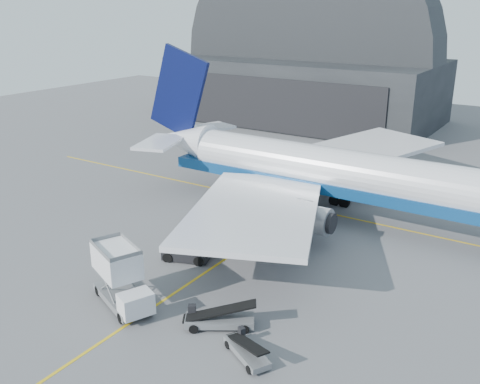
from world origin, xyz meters
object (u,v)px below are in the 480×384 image
Objects in this scene: airliner at (330,172)px; belt_loader_b at (247,350)px; belt_loader_a at (219,319)px; pushback_tug at (188,251)px; catering_truck at (121,278)px.

airliner reaches higher than belt_loader_b.
pushback_tug is at bearing 106.65° from belt_loader_a.
belt_loader_a is at bearing -59.61° from pushback_tug.
catering_truck is 9.10m from pushback_tug.
airliner reaches higher than pushback_tug.
catering_truck is at bearing -105.20° from pushback_tug.
catering_truck reaches higher than belt_loader_b.
airliner is 24.86m from belt_loader_a.
airliner is 9.90× the size of belt_loader_a.
belt_loader_a is at bearing -179.05° from belt_loader_b.
catering_truck is 1.49× the size of pushback_tug.
belt_loader_b is (6.03, -26.24, -4.41)m from airliner.
pushback_tug is 1.11× the size of belt_loader_b.
pushback_tug is at bearing -109.79° from airliner.
airliner is 7.16× the size of catering_truck.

